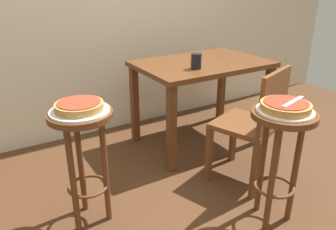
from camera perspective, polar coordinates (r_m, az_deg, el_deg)
ground_plane at (r=2.17m, az=5.47°, el=-17.99°), size 6.00×6.00×0.00m
stool_foreground at (r=2.01m, az=18.44°, el=-4.73°), size 0.36×0.36×0.72m
serving_plate_foreground at (r=1.93m, az=19.18°, el=0.65°), size 0.31×0.31×0.01m
pizza_foreground at (r=1.92m, az=19.29°, el=1.44°), size 0.27×0.27×0.05m
stool_middle at (r=1.97m, az=-14.13°, el=-4.81°), size 0.36×0.36×0.72m
serving_plate_middle at (r=1.89m, az=-14.71°, el=0.69°), size 0.33×0.33×0.01m
pizza_middle at (r=1.88m, az=-14.79°, el=1.49°), size 0.26×0.26×0.05m
dining_table at (r=2.90m, az=5.74°, el=6.90°), size 1.09×0.72×0.73m
cup_near_edge at (r=2.63m, az=4.81°, el=9.07°), size 0.08×0.08×0.12m
condiment_shaker at (r=2.87m, az=4.68°, el=9.71°), size 0.04×0.04×0.07m
wooden_chair at (r=2.40m, az=14.49°, el=-1.21°), size 0.51×0.51×0.85m
pizza_server_knife at (r=1.92m, az=20.42°, el=2.15°), size 0.22×0.08×0.01m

